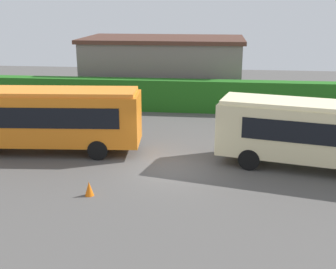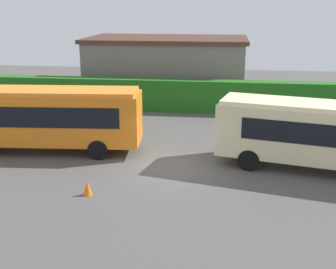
{
  "view_description": "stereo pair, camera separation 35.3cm",
  "coord_description": "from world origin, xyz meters",
  "px_view_note": "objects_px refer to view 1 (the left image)",
  "views": [
    {
      "loc": [
        2.15,
        -18.87,
        7.47
      ],
      "look_at": [
        -0.15,
        1.26,
        1.3
      ],
      "focal_mm": 46.55,
      "sensor_mm": 36.0,
      "label": 1
    },
    {
      "loc": [
        2.5,
        -18.83,
        7.47
      ],
      "look_at": [
        -0.15,
        1.26,
        1.3
      ],
      "focal_mm": 46.55,
      "sensor_mm": 36.0,
      "label": 2
    }
  ],
  "objects_px": {
    "bus_orange": "(38,116)",
    "person_center": "(64,124)",
    "bus_cream": "(313,131)",
    "traffic_cone": "(89,189)"
  },
  "relations": [
    {
      "from": "person_center",
      "to": "bus_cream",
      "type": "bearing_deg",
      "value": 43.45
    },
    {
      "from": "traffic_cone",
      "to": "bus_cream",
      "type": "bearing_deg",
      "value": 23.49
    },
    {
      "from": "bus_orange",
      "to": "person_center",
      "type": "xyz_separation_m",
      "value": [
        0.58,
        2.15,
        -0.96
      ]
    },
    {
      "from": "person_center",
      "to": "bus_orange",
      "type": "bearing_deg",
      "value": -48.49
    },
    {
      "from": "bus_orange",
      "to": "bus_cream",
      "type": "bearing_deg",
      "value": 171.77
    },
    {
      "from": "bus_orange",
      "to": "bus_cream",
      "type": "relative_size",
      "value": 1.19
    },
    {
      "from": "bus_orange",
      "to": "person_center",
      "type": "bearing_deg",
      "value": -109.68
    },
    {
      "from": "traffic_cone",
      "to": "person_center",
      "type": "bearing_deg",
      "value": 116.08
    },
    {
      "from": "person_center",
      "to": "traffic_cone",
      "type": "distance_m",
      "value": 7.95
    },
    {
      "from": "bus_cream",
      "to": "traffic_cone",
      "type": "distance_m",
      "value": 10.36
    }
  ]
}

